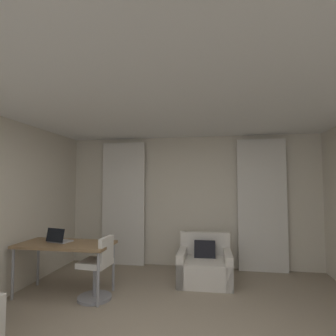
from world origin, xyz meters
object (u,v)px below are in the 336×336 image
desk_chair (98,271)px  armchair (205,266)px  laptop (59,239)px  desk (66,247)px

desk_chair → armchair: bearing=32.8°
desk_chair → laptop: bearing=172.0°
armchair → desk: size_ratio=0.64×
armchair → laptop: (-2.17, -0.87, 0.54)m
desk_chair → laptop: size_ratio=2.40×
armchair → desk_chair: (-1.49, -0.96, 0.14)m
desk → desk_chair: 0.62m
armchair → desk: (-2.03, -0.90, 0.44)m
desk → desk_chair: (0.54, -0.06, -0.30)m
desk_chair → laptop: 0.79m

